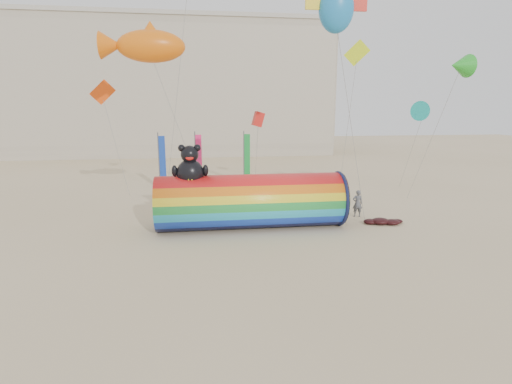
{
  "coord_description": "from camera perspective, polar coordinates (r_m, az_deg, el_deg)",
  "views": [
    {
      "loc": [
        -2.76,
        -21.64,
        7.36
      ],
      "look_at": [
        0.5,
        1.5,
        2.4
      ],
      "focal_mm": 28.0,
      "sensor_mm": 36.0,
      "label": 1
    }
  ],
  "objects": [
    {
      "name": "fabric_bundle",
      "position": [
        27.04,
        17.69,
        -4.01
      ],
      "size": [
        2.62,
        1.35,
        0.41
      ],
      "color": "#3E0B0C",
      "rests_on": "ground"
    },
    {
      "name": "festival_banners",
      "position": [
        37.5,
        -7.59,
        4.65
      ],
      "size": [
        8.44,
        1.52,
        5.2
      ],
      "color": "#59595E",
      "rests_on": "ground"
    },
    {
      "name": "kite_handler",
      "position": [
        28.16,
        14.29,
        -1.59
      ],
      "size": [
        0.71,
        0.5,
        1.86
      ],
      "primitive_type": "imported",
      "rotation": [
        0.0,
        0.0,
        3.06
      ],
      "color": "#54565C",
      "rests_on": "ground"
    },
    {
      "name": "windsock_assembly",
      "position": [
        24.66,
        -0.78,
        -1.13
      ],
      "size": [
        11.54,
        3.51,
        5.32
      ],
      "color": "red",
      "rests_on": "ground"
    },
    {
      "name": "hotel_building",
      "position": [
        68.28,
        -16.28,
        14.0
      ],
      "size": [
        60.4,
        15.4,
        20.6
      ],
      "color": "#B7AD99",
      "rests_on": "ground"
    },
    {
      "name": "flying_kites",
      "position": [
        25.61,
        -1.09,
        19.62
      ],
      "size": [
        25.67,
        12.6,
        9.43
      ],
      "color": "#1B7DC5",
      "rests_on": "ground"
    },
    {
      "name": "ground",
      "position": [
        23.02,
        -0.72,
        -6.66
      ],
      "size": [
        160.0,
        160.0,
        0.0
      ],
      "primitive_type": "plane",
      "color": "#CCB58C",
      "rests_on": "ground"
    }
  ]
}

